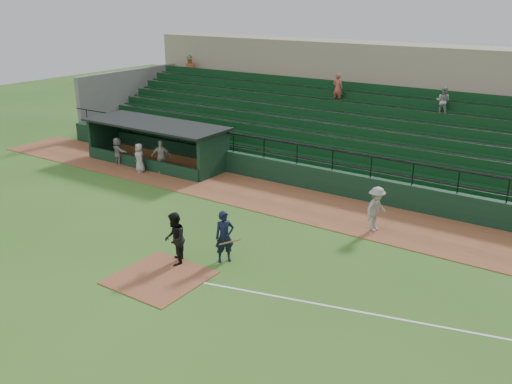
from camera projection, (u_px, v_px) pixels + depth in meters
The scene contains 12 objects.
ground at pixel (179, 267), 19.89m from camera, with size 90.00×90.00×0.00m, color #335E1E.
warning_track at pixel (291, 202), 26.13m from camera, with size 40.00×4.00×0.03m, color brown.
home_plate_dirt at pixel (160, 277), 19.11m from camera, with size 3.00×3.00×0.03m, color brown.
foul_line at pixel (405, 320), 16.62m from camera, with size 18.00×0.09×0.01m, color white.
stadium_structure at pixel (366, 122), 31.96m from camera, with size 38.00×13.08×6.40m.
dugout at pixel (161, 140), 32.04m from camera, with size 8.90×3.20×2.42m.
batter_at_plate at pixel (225, 237), 20.01m from camera, with size 1.20×0.85×1.97m.
umpire at pixel (175, 239), 19.81m from camera, with size 0.96×0.75×1.98m, color black.
runner at pixel (376, 209), 22.62m from camera, with size 1.23×0.70×1.90m, color #98948E.
dugout_player_a at pixel (161, 157), 30.08m from camera, with size 1.08×0.45×1.84m, color #A6A19B.
dugout_player_b at pixel (140, 158), 30.28m from camera, with size 0.79×0.51×1.62m, color #AAA59F.
dugout_player_c at pixel (118, 151), 31.62m from camera, with size 1.48×0.47×1.60m, color #9F9A95.
Camera 1 is at (12.28, -13.20, 9.27)m, focal length 38.53 mm.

